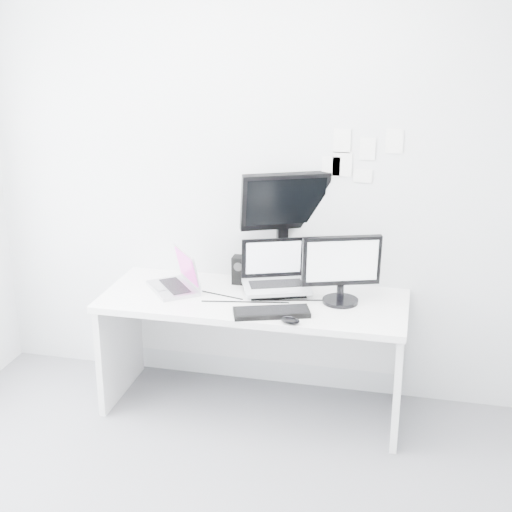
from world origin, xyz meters
name	(u,v)px	position (x,y,z in m)	size (l,w,h in m)	color
back_wall	(266,182)	(0.00, 1.60, 1.35)	(3.60, 3.60, 0.00)	silver
desk	(254,354)	(0.00, 1.25, 0.36)	(1.80, 0.70, 0.73)	white
macbook	(172,270)	(-0.51, 1.27, 0.86)	(0.34, 0.26, 0.26)	#ABACB0
speaker	(240,270)	(-0.14, 1.47, 0.82)	(0.09, 0.09, 0.17)	black
dell_laptop	(277,268)	(0.12, 1.35, 0.89)	(0.39, 0.30, 0.32)	silver
rear_monitor	(284,226)	(0.12, 1.55, 1.09)	(0.53, 0.19, 0.73)	black
samsung_monitor	(342,269)	(0.51, 1.30, 0.94)	(0.45, 0.21, 0.42)	black
keyboard	(271,312)	(0.15, 1.03, 0.74)	(0.42, 0.15, 0.03)	black
mouse	(290,320)	(0.28, 0.94, 0.75)	(0.11, 0.07, 0.04)	black
wall_note_0	(342,141)	(0.45, 1.59, 1.62)	(0.10, 0.00, 0.14)	white
wall_note_1	(368,149)	(0.60, 1.59, 1.58)	(0.09, 0.00, 0.13)	white
wall_note_2	(394,141)	(0.75, 1.59, 1.63)	(0.10, 0.00, 0.14)	white
wall_note_3	(363,176)	(0.58, 1.59, 1.42)	(0.11, 0.00, 0.08)	white
wall_note_4	(331,167)	(0.39, 1.59, 1.46)	(0.11, 0.00, 0.12)	white
wall_note_5	(342,164)	(0.46, 1.59, 1.48)	(0.11, 0.00, 0.14)	white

